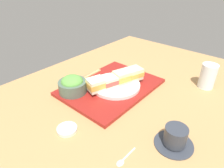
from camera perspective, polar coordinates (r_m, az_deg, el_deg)
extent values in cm
cube|color=tan|center=(95.08, 4.22, -2.61)|extent=(140.00, 100.00, 3.00)
cube|color=maroon|center=(95.22, -0.29, -0.85)|extent=(45.26, 33.55, 1.53)
cylinder|color=white|center=(93.63, 1.10, -0.33)|extent=(23.04, 23.04, 1.60)
cube|color=beige|center=(97.77, 6.24, 2.04)|extent=(8.96, 8.34, 1.69)
cube|color=gold|center=(96.86, 6.30, 3.04)|extent=(9.44, 8.85, 2.19)
cube|color=beige|center=(95.98, 6.37, 4.07)|extent=(8.96, 8.34, 1.69)
cube|color=beige|center=(94.43, 2.87, 0.98)|extent=(8.96, 8.34, 1.40)
cube|color=gold|center=(93.44, 2.91, 2.06)|extent=(9.11, 8.68, 2.64)
cube|color=beige|center=(92.49, 2.94, 3.16)|extent=(8.96, 8.34, 1.40)
cube|color=beige|center=(91.44, -0.72, -0.12)|extent=(8.96, 8.34, 1.21)
cube|color=#B74C42|center=(90.59, -0.73, 0.79)|extent=(9.00, 8.43, 2.17)
cube|color=beige|center=(89.75, -0.73, 1.73)|extent=(8.96, 8.34, 1.21)
cube|color=#EFE5C1|center=(88.77, -4.54, -1.19)|extent=(8.96, 8.34, 1.42)
cube|color=gold|center=(87.76, -4.60, -0.11)|extent=(9.34, 8.59, 2.46)
cube|color=#EFE5C1|center=(86.78, -4.65, 0.99)|extent=(8.96, 8.34, 1.42)
cylinder|color=#4C6051|center=(90.54, -11.28, -0.77)|extent=(12.55, 12.55, 5.39)
ellipsoid|color=#5B9E42|center=(89.18, -11.45, 0.71)|extent=(9.76, 9.76, 5.37)
cube|color=tan|center=(103.00, -7.32, 2.22)|extent=(19.21, 1.16, 0.70)
cube|color=tan|center=(102.48, -7.01, 2.09)|extent=(19.21, 1.16, 0.70)
cylinder|color=#333842|center=(71.17, 17.36, -16.06)|extent=(12.92, 12.92, 0.80)
cylinder|color=#333842|center=(68.69, 17.83, -14.01)|extent=(7.38, 7.38, 6.33)
cylinder|color=black|center=(66.83, 18.21, -12.31)|extent=(6.79, 6.79, 0.40)
torus|color=#333842|center=(71.89, 18.53, -11.78)|extent=(4.41, 1.80, 4.35)
cylinder|color=silver|center=(104.34, 25.91, 2.09)|extent=(7.31, 7.31, 11.93)
cylinder|color=silver|center=(74.54, -13.06, -12.42)|extent=(7.25, 7.25, 1.30)
cube|color=silver|center=(65.58, 4.61, -19.68)|extent=(7.54, 0.59, 0.50)
ellipsoid|color=silver|center=(63.56, 2.40, -21.61)|extent=(2.82, 2.03, 0.80)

